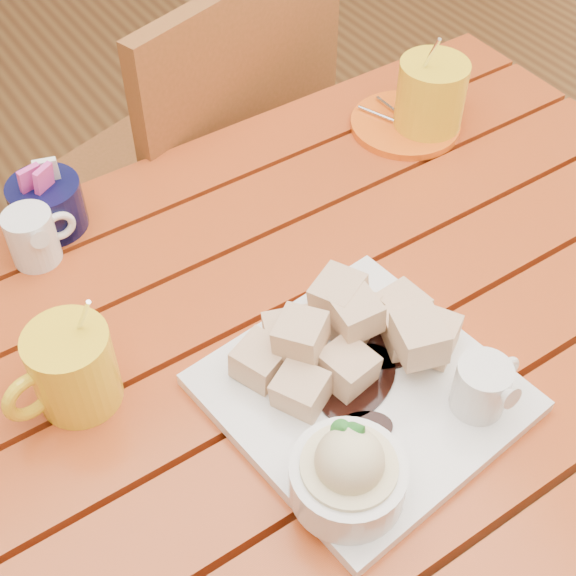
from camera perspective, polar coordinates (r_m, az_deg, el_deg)
table at (r=1.00m, az=1.69°, el=-7.27°), size 1.20×0.79×0.75m
dessert_plate at (r=0.83m, az=5.33°, el=-7.50°), size 0.31×0.31×0.11m
coffee_mug_left at (r=0.85m, az=-15.19°, el=-5.56°), size 0.13×0.09×0.15m
coffee_mug_right at (r=1.19m, az=10.20°, el=13.34°), size 0.14×0.10×0.16m
cream_pitcher at (r=1.02m, az=-17.64°, el=3.56°), size 0.09×0.07×0.07m
sugar_caddy at (r=1.06m, az=-16.74°, el=5.74°), size 0.09×0.09×0.10m
orange_saucer at (r=1.22m, az=8.41°, el=11.47°), size 0.16×0.16×0.02m
chair_far at (r=1.49m, az=-6.00°, el=7.94°), size 0.54×0.54×0.93m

